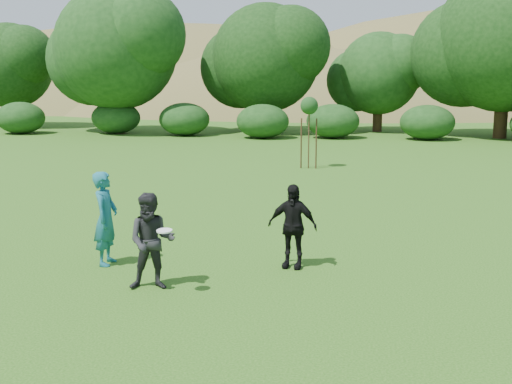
% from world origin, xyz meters
% --- Properties ---
extents(ground, '(120.00, 120.00, 0.00)m').
position_xyz_m(ground, '(0.00, 0.00, 0.00)').
color(ground, '#19470C').
rests_on(ground, ground).
extents(player_teal, '(0.49, 0.71, 1.89)m').
position_xyz_m(player_teal, '(-2.60, 0.50, 0.94)').
color(player_teal, '#196070').
rests_on(player_teal, ground).
extents(player_grey, '(0.97, 0.83, 1.74)m').
position_xyz_m(player_grey, '(-1.20, -0.76, 0.87)').
color(player_grey, '#242426').
rests_on(player_grey, ground).
extents(player_black, '(1.03, 0.54, 1.68)m').
position_xyz_m(player_black, '(1.09, 0.94, 0.84)').
color(player_black, black).
rests_on(player_black, ground).
extents(frisbee, '(0.27, 0.27, 0.04)m').
position_xyz_m(frisbee, '(-0.85, -1.10, 1.16)').
color(frisbee, white).
rests_on(frisbee, ground).
extents(sapling, '(0.70, 0.70, 2.85)m').
position_xyz_m(sapling, '(0.15, 14.21, 2.42)').
color(sapling, '#3E2A18').
rests_on(sapling, ground).
extents(hillside, '(150.00, 72.00, 52.00)m').
position_xyz_m(hillside, '(-0.56, 68.45, -11.97)').
color(hillside, olive).
rests_on(hillside, ground).
extents(tree_row, '(53.92, 10.38, 9.62)m').
position_xyz_m(tree_row, '(3.23, 28.68, 4.87)').
color(tree_row, '#3A2616').
rests_on(tree_row, ground).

